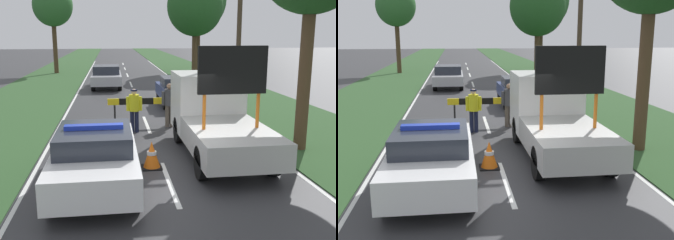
% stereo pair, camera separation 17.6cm
% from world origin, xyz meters
% --- Properties ---
extents(ground_plane, '(160.00, 160.00, 0.00)m').
position_xyz_m(ground_plane, '(0.00, 0.00, 0.00)').
color(ground_plane, '#333335').
extents(lane_markings, '(6.75, 55.63, 0.01)m').
position_xyz_m(lane_markings, '(0.00, 13.29, 0.00)').
color(lane_markings, silver).
rests_on(lane_markings, ground).
extents(grass_verge_left, '(4.92, 120.00, 0.03)m').
position_xyz_m(grass_verge_left, '(-5.89, 20.00, 0.01)').
color(grass_verge_left, '#2D5128').
rests_on(grass_verge_left, ground).
extents(grass_verge_right, '(4.92, 120.00, 0.03)m').
position_xyz_m(grass_verge_right, '(5.89, 20.00, 0.01)').
color(grass_verge_right, '#2D5128').
rests_on(grass_verge_right, ground).
extents(police_car, '(1.86, 4.56, 1.50)m').
position_xyz_m(police_car, '(-1.71, -0.34, 0.74)').
color(police_car, white).
rests_on(police_car, ground).
extents(work_truck, '(2.04, 5.33, 3.18)m').
position_xyz_m(work_truck, '(1.71, 2.00, 1.11)').
color(work_truck, white).
rests_on(work_truck, ground).
extents(road_barrier, '(2.62, 0.08, 1.05)m').
position_xyz_m(road_barrier, '(-0.17, 5.73, 0.86)').
color(road_barrier, black).
rests_on(road_barrier, ground).
extents(police_officer, '(0.56, 0.36, 1.57)m').
position_xyz_m(police_officer, '(-0.54, 4.58, 0.93)').
color(police_officer, '#191E38').
rests_on(police_officer, ground).
extents(pedestrian_civilian, '(0.59, 0.38, 1.65)m').
position_xyz_m(pedestrian_civilian, '(0.83, 5.27, 0.97)').
color(pedestrian_civilian, brown).
rests_on(pedestrian_civilian, ground).
extents(traffic_cone_near_police, '(0.35, 0.35, 0.49)m').
position_xyz_m(traffic_cone_near_police, '(-2.38, 4.69, 0.24)').
color(traffic_cone_near_police, black).
rests_on(traffic_cone_near_police, ground).
extents(traffic_cone_centre_front, '(0.52, 0.52, 0.72)m').
position_xyz_m(traffic_cone_centre_front, '(-0.31, 0.72, 0.36)').
color(traffic_cone_centre_front, black).
rests_on(traffic_cone_centre_front, ground).
extents(queued_car_hatch_blue, '(1.71, 4.02, 1.38)m').
position_xyz_m(queued_car_hatch_blue, '(1.88, 9.90, 0.73)').
color(queued_car_hatch_blue, navy).
rests_on(queued_car_hatch_blue, ground).
extents(queued_car_sedan_silver, '(1.85, 4.43, 1.44)m').
position_xyz_m(queued_car_sedan_silver, '(-1.63, 16.51, 0.75)').
color(queued_car_sedan_silver, '#B2B2B7').
rests_on(queued_car_sedan_silver, ground).
extents(roadside_tree_near_left, '(5.00, 5.00, 8.94)m').
position_xyz_m(roadside_tree_near_left, '(6.58, 26.72, 6.29)').
color(roadside_tree_near_left, '#4C3823').
rests_on(roadside_tree_near_left, ground).
extents(roadside_tree_near_right, '(4.62, 4.62, 8.04)m').
position_xyz_m(roadside_tree_near_right, '(5.68, 23.87, 5.59)').
color(roadside_tree_near_right, '#4C3823').
rests_on(roadside_tree_near_right, ground).
extents(roadside_tree_mid_left, '(3.35, 3.35, 7.51)m').
position_xyz_m(roadside_tree_mid_left, '(-6.08, 26.42, 5.69)').
color(roadside_tree_mid_left, '#4C3823').
rests_on(roadside_tree_mid_left, ground).
extents(utility_pole, '(1.20, 0.20, 8.46)m').
position_xyz_m(utility_pole, '(4.05, 7.14, 4.35)').
color(utility_pole, '#473828').
rests_on(utility_pole, ground).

